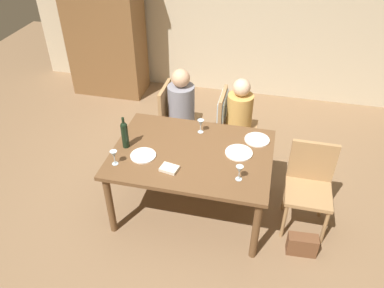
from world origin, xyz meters
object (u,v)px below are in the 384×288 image
wine_glass_centre (201,124)px  dinner_plate_guest_left (143,155)px  chair_far_right (228,118)px  person_woman_host (241,116)px  person_man_bearded (183,107)px  dinner_plate_host (239,153)px  wine_glass_near_left (114,155)px  wine_bottle_tall_green (125,134)px  handbag (302,245)px  dinner_plate_guest_right (257,140)px  chair_right_end (310,181)px  wine_glass_near_right (239,170)px  dining_table (192,159)px  armoire_cabinet (104,24)px  chair_far_left (175,116)px

wine_glass_centre → dinner_plate_guest_left: bearing=-131.0°
chair_far_right → person_woman_host: size_ratio=0.82×
person_man_bearded → dinner_plate_host: size_ratio=4.33×
wine_glass_near_left → wine_bottle_tall_green: bearing=89.2°
handbag → dinner_plate_guest_right: bearing=128.8°
chair_right_end → wine_glass_near_right: (-0.66, -0.38, 0.33)m
wine_glass_near_left → wine_glass_centre: same height
dining_table → dinner_plate_host: bearing=11.0°
chair_right_end → person_man_bearded: 1.71m
chair_far_right → armoire_cabinet: bearing=-123.1°
wine_glass_near_right → dinner_plate_guest_right: 0.65m
chair_far_left → dinner_plate_guest_right: 1.22m
chair_far_left → dinner_plate_guest_right: (1.04, -0.60, 0.23)m
dinner_plate_host → dinner_plate_guest_left: (-0.89, -0.25, 0.00)m
dining_table → chair_far_right: chair_far_right is taller
chair_far_left → dinner_plate_guest_left: bearing=-0.4°
dinner_plate_host → handbag: size_ratio=0.96×
dining_table → person_man_bearded: size_ratio=1.34×
person_man_bearded → dinner_plate_guest_right: size_ratio=4.56×
person_man_bearded → dinner_plate_guest_left: (-0.12, -1.10, 0.10)m
wine_bottle_tall_green → dinner_plate_guest_right: (1.26, 0.40, -0.15)m
wine_glass_near_left → dinner_plate_host: bearing=20.8°
wine_glass_centre → wine_glass_near_right: (0.49, -0.64, 0.00)m
handbag → dinner_plate_guest_left: bearing=173.4°
person_woman_host → wine_glass_centre: bearing=-32.1°
armoire_cabinet → chair_far_left: (1.44, -1.37, -0.56)m
dining_table → dinner_plate_guest_left: 0.48m
chair_far_right → dinner_plate_guest_right: bearing=32.2°
dining_table → wine_glass_near_left: wine_glass_near_left is taller
armoire_cabinet → chair_right_end: size_ratio=2.37×
dinner_plate_guest_left → dinner_plate_host: bearing=15.8°
wine_glass_centre → wine_glass_near_right: same height
chair_right_end → handbag: chair_right_end is taller
person_man_bearded → dinner_plate_guest_left: 1.11m
chair_far_right → wine_glass_centre: 0.68m
dining_table → dinner_plate_guest_right: dinner_plate_guest_right is taller
wine_glass_near_right → dinner_plate_guest_left: wine_glass_near_right is taller
wine_glass_near_left → person_woman_host: bearing=50.8°
chair_far_left → chair_right_end: (1.59, -0.85, 0.00)m
armoire_cabinet → person_woman_host: (2.25, -1.37, -0.45)m
person_woman_host → dinner_plate_guest_right: 0.65m
chair_right_end → person_woman_host: person_woman_host is taller
dinner_plate_guest_left → dinner_plate_guest_right: bearing=25.9°
person_woman_host → wine_bottle_tall_green: 1.46m
wine_glass_near_right → dinner_plate_guest_right: wine_glass_near_right is taller
wine_bottle_tall_green → wine_glass_near_left: size_ratio=2.28×
person_man_bearded → dinner_plate_host: 1.15m
wine_bottle_tall_green → dinner_plate_guest_left: (0.21, -0.11, -0.15)m
person_woman_host → wine_bottle_tall_green: (-1.03, -1.00, 0.26)m
dining_table → wine_glass_near_left: (-0.66, -0.34, 0.19)m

